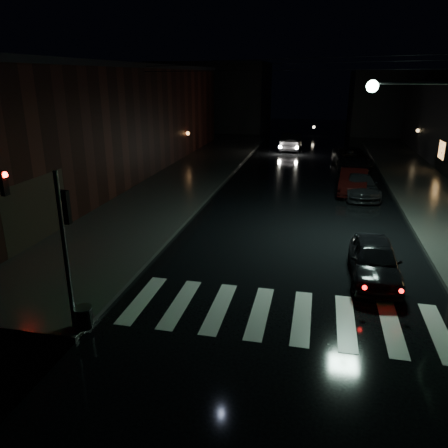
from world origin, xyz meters
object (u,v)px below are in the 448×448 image
Objects in this scene: parked_car_a at (374,260)px; parked_car_b at (353,181)px; parked_car_c at (359,185)px; oncoming_car at (291,141)px; parked_car_d at (352,158)px.

parked_car_b is (0.00, 11.46, 0.05)m from parked_car_a.
parked_car_c is 16.17m from oncoming_car.
parked_car_c is 0.86× the size of parked_car_d.
parked_car_d is at bearing 92.82° from parked_car_b.
parked_car_b reaches higher than parked_car_a.
oncoming_car reaches higher than parked_car_d.
oncoming_car is (-4.85, 15.43, 0.14)m from parked_car_c.
oncoming_car is (-4.57, 26.34, 0.11)m from parked_car_a.
parked_car_a is 0.75× the size of parked_car_d.
parked_car_a is at bearing -97.35° from parked_car_c.
parked_car_b is at bearing 108.64° from oncoming_car.
parked_car_b reaches higher than parked_car_c.
parked_car_c is 8.21m from parked_car_d.
parked_car_c is at bearing -57.03° from parked_car_b.
parked_car_c is 0.94× the size of oncoming_car.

